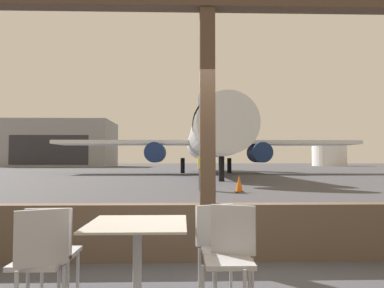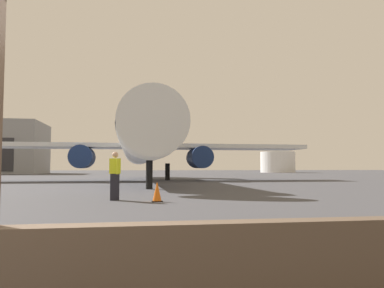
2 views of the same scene
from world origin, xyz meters
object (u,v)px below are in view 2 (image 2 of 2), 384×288
traffic_cone (157,192)px  fuel_storage_tank (278,162)px  airplane (143,142)px  ground_crew_worker (115,175)px

traffic_cone → fuel_storage_tank: (32.24, 68.47, 2.02)m
fuel_storage_tank → traffic_cone: bearing=-115.2°
traffic_cone → fuel_storage_tank: bearing=64.8°
airplane → traffic_cone: bearing=-90.3°
airplane → fuel_storage_tank: size_ratio=3.99×
airplane → traffic_cone: airplane is taller
airplane → ground_crew_worker: 18.83m
traffic_cone → fuel_storage_tank: 75.71m
ground_crew_worker → traffic_cone: 1.76m
airplane → traffic_cone: 19.65m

